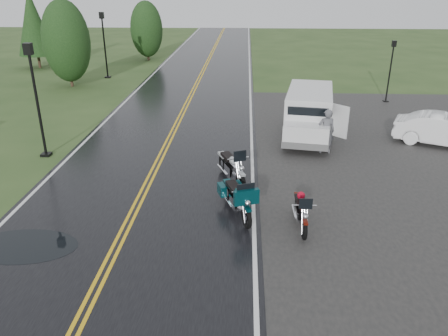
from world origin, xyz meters
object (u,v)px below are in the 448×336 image
at_px(lamp_post_near_left, 37,102).
at_px(lamp_post_far_right, 390,72).
at_px(van_white, 287,124).
at_px(lamp_post_far_left, 105,45).
at_px(sedan_white, 444,131).
at_px(motorcycle_silver, 241,174).
at_px(person_at_van, 326,132).
at_px(motorcycle_teal, 247,209).
at_px(motorcycle_red, 305,222).

distance_m(lamp_post_near_left, lamp_post_far_right, 19.49).
bearing_deg(lamp_post_far_right, van_white, -129.11).
bearing_deg(lamp_post_far_left, sedan_white, -35.90).
relative_size(motorcycle_silver, person_at_van, 1.29).
relative_size(motorcycle_teal, van_white, 0.42).
bearing_deg(motorcycle_silver, motorcycle_red, -80.23).
xyz_separation_m(motorcycle_red, person_at_van, (1.69, 6.93, 0.35)).
xyz_separation_m(motorcycle_silver, person_at_van, (3.52, 4.00, 0.23)).
bearing_deg(person_at_van, motorcycle_teal, 63.27).
height_order(motorcycle_red, lamp_post_far_left, lamp_post_far_left).
distance_m(van_white, lamp_post_far_left, 19.09).
relative_size(motorcycle_teal, lamp_post_near_left, 0.51).
xyz_separation_m(motorcycle_silver, lamp_post_near_left, (-8.23, 3.14, 1.61)).
bearing_deg(van_white, sedan_white, 14.66).
distance_m(motorcycle_red, motorcycle_teal, 1.70).
bearing_deg(motorcycle_teal, lamp_post_far_left, 96.57).
bearing_deg(motorcycle_teal, motorcycle_red, -37.41).
distance_m(sedan_white, lamp_post_far_right, 7.74).
height_order(van_white, lamp_post_far_left, lamp_post_far_left).
relative_size(person_at_van, lamp_post_far_right, 0.52).
bearing_deg(person_at_van, van_white, -19.96).
distance_m(lamp_post_near_left, lamp_post_far_left, 16.15).
bearing_deg(motorcycle_silver, motorcycle_teal, -107.29).
bearing_deg(lamp_post_far_left, motorcycle_silver, -61.60).
relative_size(person_at_van, sedan_white, 0.46).
distance_m(person_at_van, lamp_post_near_left, 11.86).
height_order(person_at_van, lamp_post_far_left, lamp_post_far_left).
relative_size(van_white, sedan_white, 1.34).
bearing_deg(lamp_post_near_left, motorcycle_teal, -33.32).
height_order(van_white, lamp_post_far_right, lamp_post_far_right).
height_order(person_at_van, lamp_post_far_right, lamp_post_far_right).
distance_m(motorcycle_teal, van_white, 7.22).
height_order(motorcycle_teal, sedan_white, motorcycle_teal).
bearing_deg(motorcycle_silver, lamp_post_near_left, 136.93).
relative_size(motorcycle_red, lamp_post_near_left, 0.44).
height_order(person_at_van, lamp_post_near_left, lamp_post_near_left).
distance_m(motorcycle_silver, lamp_post_far_left, 21.84).
distance_m(van_white, lamp_post_near_left, 10.33).
xyz_separation_m(motorcycle_teal, van_white, (1.72, 7.00, 0.40)).
relative_size(sedan_white, lamp_post_far_right, 1.13).
relative_size(motorcycle_red, motorcycle_silver, 0.83).
xyz_separation_m(motorcycle_red, motorcycle_teal, (-1.62, 0.52, 0.09)).
height_order(person_at_van, sedan_white, person_at_van).
bearing_deg(motorcycle_teal, person_at_van, 43.13).
bearing_deg(motorcycle_red, person_at_van, 75.43).
relative_size(motorcycle_silver, sedan_white, 0.59).
xyz_separation_m(sedan_white, lamp_post_far_left, (-19.25, 13.93, 1.71)).
distance_m(motorcycle_red, sedan_white, 10.79).
height_order(motorcycle_red, person_at_van, person_at_van).
height_order(motorcycle_red, van_white, van_white).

